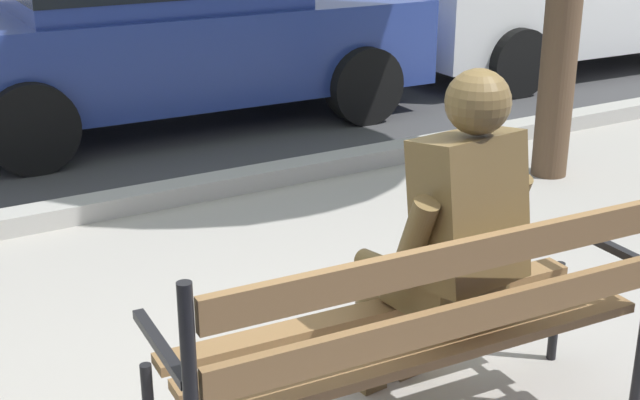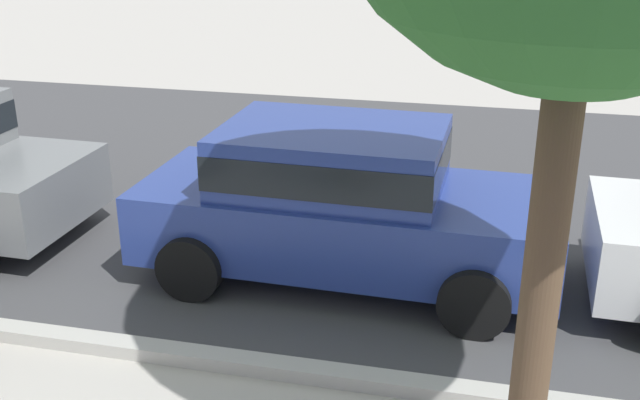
% 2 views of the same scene
% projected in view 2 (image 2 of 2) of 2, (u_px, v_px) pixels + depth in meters
% --- Properties ---
extents(street_surface, '(60.00, 9.00, 0.01)m').
position_uv_depth(street_surface, '(316.00, 178.00, 10.50)').
color(street_surface, '#424244').
rests_on(street_surface, ground).
extents(curb_stone, '(60.00, 0.20, 0.12)m').
position_uv_depth(curb_stone, '(187.00, 355.00, 6.31)').
color(curb_stone, '#B2AFA8').
rests_on(curb_stone, ground).
extents(parked_car_blue, '(4.14, 2.00, 1.56)m').
position_uv_depth(parked_car_blue, '(342.00, 198.00, 7.51)').
color(parked_car_blue, navy).
rests_on(parked_car_blue, ground).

